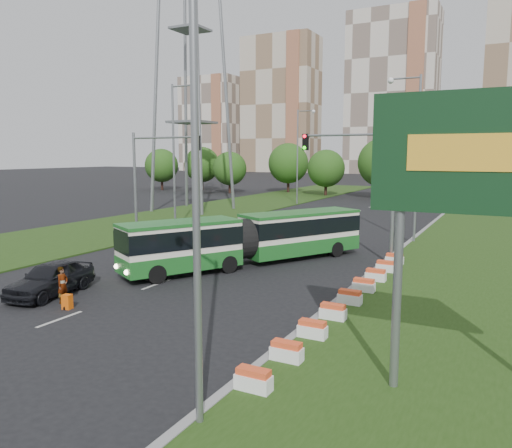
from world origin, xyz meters
The scene contains 19 objects.
ground centered at (0.00, 0.00, 0.00)m, with size 360.00×360.00×0.00m, color black.
median_kerb centered at (6.05, 8.00, 0.09)m, with size 0.30×60.00×0.18m, color gray.
left_verge centered at (-18.00, 25.00, 0.05)m, with size 12.00×110.00×0.10m, color #223F12.
lane_markings centered at (-3.00, 20.00, 0.00)m, with size 0.20×100.00×0.01m, color #AFAEA8, non-canonical shape.
flower_planters centered at (6.70, 0.80, 0.45)m, with size 1.10×18.10×0.60m, color white, non-canonical shape.
billboard centered at (12.25, -6.00, 6.16)m, with size 6.00×0.37×8.00m.
traffic_mast_median centered at (4.78, 10.00, 5.35)m, with size 5.76×0.32×8.00m.
traffic_mast_left centered at (-10.38, 9.00, 5.35)m, with size 5.76×0.32×8.00m.
street_lamps centered at (-3.00, 10.00, 6.00)m, with size 36.00×60.00×12.00m, color gray, non-canonical shape.
transmission_pylon centered at (-20.00, 28.00, 22.00)m, with size 12.00×12.00×44.00m, color gray, non-canonical shape.
tree_line centered at (10.00, 55.00, 4.50)m, with size 120.00×8.00×9.00m, color #225416, non-canonical shape.
apartment_tower_west centered at (-65.00, 150.00, 24.00)m, with size 26.00×15.00×48.00m, color beige.
apartment_tower_cwest centered at (-25.00, 150.00, 26.00)m, with size 28.00×15.00×52.00m, color beige.
midrise_west centered at (-95.00, 150.00, 18.00)m, with size 22.00×14.00×36.00m, color beige.
articulated_bus centered at (-1.28, 6.23, 1.55)m, with size 2.40×15.37×2.53m.
car_left_near centered at (-6.13, -3.73, 0.79)m, with size 1.86×4.63×1.58m, color black.
car_left_far centered at (-9.09, 9.11, 0.74)m, with size 1.58×4.52×1.49m, color black.
pedestrian centered at (-4.63, -4.36, 0.81)m, with size 0.59×0.39×1.62m, color gray.
shopping_trolley centered at (-3.77, -4.92, 0.31)m, with size 0.37×0.39×0.63m.
Camera 1 is at (12.62, -19.25, 6.46)m, focal length 35.00 mm.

